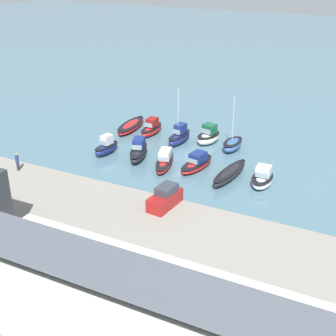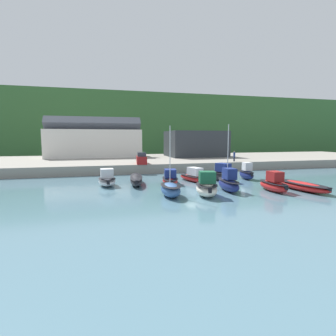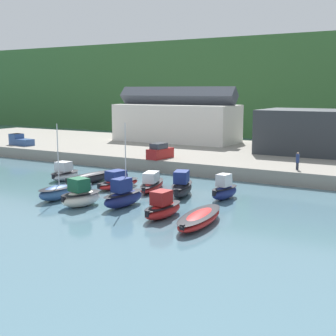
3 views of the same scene
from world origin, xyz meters
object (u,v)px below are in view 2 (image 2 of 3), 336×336
moored_boat_5 (246,173)px  moored_boat_7 (207,187)px  moored_boat_4 (222,174)px  moored_boat_3 (194,177)px  moored_boat_0 (107,180)px  moored_boat_9 (274,184)px  moored_boat_8 (229,183)px  parked_car_1 (141,159)px  moored_boat_1 (136,180)px  person_on_quay (234,156)px  moored_boat_2 (170,179)px  moored_boat_10 (302,186)px  moored_boat_6 (171,189)px

moored_boat_5 → moored_boat_7: bearing=-130.6°
moored_boat_4 → moored_boat_3: bearing=153.4°
moored_boat_0 → moored_boat_9: 21.39m
moored_boat_5 → moored_boat_8: moored_boat_8 is taller
parked_car_1 → moored_boat_0: bearing=-112.9°
moored_boat_1 → person_on_quay: size_ratio=3.73×
moored_boat_3 → moored_boat_5: (8.78, 0.05, 0.23)m
moored_boat_8 → moored_boat_4: bearing=75.1°
moored_boat_7 → moored_boat_2: bearing=115.5°
moored_boat_2 → person_on_quay: 21.54m
moored_boat_5 → person_on_quay: size_ratio=2.07×
moored_boat_0 → moored_boat_10: (23.28, -9.24, -0.28)m
moored_boat_1 → parked_car_1: bearing=84.5°
person_on_quay → moored_boat_3: bearing=-137.7°
moored_boat_3 → moored_boat_10: size_ratio=0.87×
moored_boat_2 → moored_boat_10: moored_boat_2 is taller
moored_boat_3 → moored_boat_4: size_ratio=1.11×
moored_boat_9 → moored_boat_10: moored_boat_9 is taller
moored_boat_2 → person_on_quay: bearing=48.1°
moored_boat_2 → moored_boat_7: moored_boat_7 is taller
moored_boat_6 → parked_car_1: moored_boat_6 is taller
moored_boat_3 → parked_car_1: size_ratio=1.62×
moored_boat_1 → moored_boat_3: moored_boat_3 is taller
moored_boat_1 → moored_boat_7: 11.52m
moored_boat_3 → moored_boat_4: (4.20, -0.67, 0.25)m
moored_boat_0 → person_on_quay: (25.70, 12.28, 1.94)m
moored_boat_7 → moored_boat_8: bearing=40.6°
moored_boat_7 → moored_boat_9: moored_boat_7 is taller
moored_boat_4 → moored_boat_10: 11.03m
moored_boat_3 → moored_boat_8: size_ratio=0.87×
moored_boat_0 → moored_boat_4: moored_boat_4 is taller
moored_boat_0 → moored_boat_3: bearing=-0.9°
moored_boat_8 → moored_boat_9: bearing=-10.1°
moored_boat_0 → moored_boat_2: (8.65, -0.71, -0.11)m
moored_boat_6 → moored_boat_8: moored_boat_8 is taller
moored_boat_0 → moored_boat_4: 16.80m
moored_boat_10 → moored_boat_6: bearing=171.8°
moored_boat_2 → moored_boat_5: bearing=15.8°
moored_boat_5 → moored_boat_9: moored_boat_5 is taller
moored_boat_7 → moored_boat_10: size_ratio=0.58×
moored_boat_6 → parked_car_1: (-0.03, 20.54, 1.81)m
moored_boat_8 → moored_boat_0: bearing=157.6°
person_on_quay → moored_boat_8: bearing=-120.3°
moored_boat_0 → moored_boat_7: size_ratio=0.98×
moored_boat_8 → moored_boat_10: moored_boat_8 is taller
moored_boat_6 → moored_boat_10: bearing=0.2°
moored_boat_9 → moored_boat_8: bearing=167.2°
moored_boat_10 → moored_boat_2: bearing=144.4°
moored_boat_9 → moored_boat_3: bearing=129.2°
moored_boat_7 → person_on_quay: 26.45m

